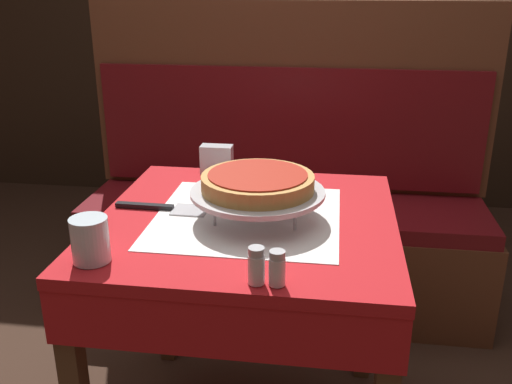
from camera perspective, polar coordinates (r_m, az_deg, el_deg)
The scene contains 12 objects.
dining_table_front at distance 1.53m, azimuth -0.86°, elevation -5.99°, with size 0.77×0.77×0.73m.
dining_table_rear at distance 2.99m, azimuth 6.42°, elevation 7.17°, with size 0.81×0.81×0.73m.
booth_bench at distance 2.39m, azimuth 2.82°, elevation -3.01°, with size 1.65×0.46×1.24m.
back_wall_panel at distance 3.45m, azimuth 4.73°, elevation 18.55°, with size 6.00×0.04×2.40m, color black.
pizza_pan_stand at distance 1.45m, azimuth 0.17°, elevation -0.17°, with size 0.34×0.34×0.08m.
deep_dish_pizza at distance 1.44m, azimuth 0.17°, elevation 1.02°, with size 0.29×0.29×0.04m.
pizza_server at distance 1.55m, azimuth -9.15°, elevation -1.57°, with size 0.26×0.08×0.01m.
water_glass_near at distance 1.29m, azimuth -16.25°, elevation -4.61°, with size 0.08×0.08×0.10m.
salt_shaker at distance 1.16m, azimuth 0.04°, elevation -7.38°, with size 0.04×0.04×0.08m.
pepper_shaker at distance 1.16m, azimuth 2.12°, elevation -7.62°, with size 0.03×0.03×0.08m.
napkin_holder at distance 1.82m, azimuth -3.95°, elevation 3.29°, with size 0.10×0.05×0.09m.
condiment_caddy at distance 3.06m, azimuth 8.81°, elevation 10.01°, with size 0.14×0.14×0.16m.
Camera 1 is at (0.22, -1.36, 1.31)m, focal length 40.00 mm.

